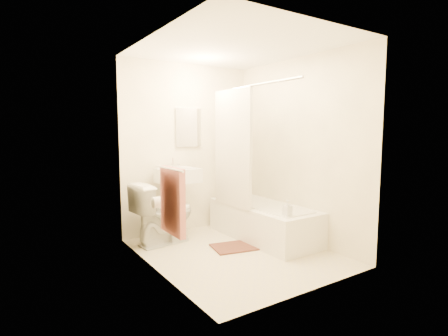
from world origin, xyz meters
TOP-DOWN VIEW (x-y plane):
  - floor at (0.00, 0.00)m, footprint 2.40×2.40m
  - ceiling at (0.00, 0.00)m, footprint 2.40×2.40m
  - wall_back at (0.00, 1.20)m, footprint 2.00×0.02m
  - wall_left at (-1.00, 0.00)m, footprint 0.02×2.40m
  - wall_right at (1.00, 0.00)m, footprint 0.02×2.40m
  - mirror at (0.00, 1.18)m, footprint 0.40×0.03m
  - curtain_rod at (0.30, 0.10)m, footprint 0.03×1.70m
  - shower_curtain at (0.30, 0.50)m, footprint 0.04×0.80m
  - towel_bar at (-0.96, -0.25)m, footprint 0.02×0.60m
  - towel at (-0.93, -0.25)m, footprint 0.06×0.45m
  - toilet_paper at (-0.93, 0.12)m, footprint 0.11×0.12m
  - toilet at (-0.57, 0.80)m, footprint 0.86×0.55m
  - sink at (-0.30, 0.95)m, footprint 0.55×0.44m
  - bathtub at (0.64, 0.26)m, footprint 0.71×1.62m
  - bath_mat at (0.09, 0.14)m, footprint 0.62×0.51m
  - soap_bottle at (0.48, -0.37)m, footprint 0.09×0.09m
  - scrub_brush at (0.71, 0.87)m, footprint 0.12×0.20m

SIDE VIEW (x-z plane):
  - floor at x=0.00m, z-range 0.00..0.00m
  - bath_mat at x=0.09m, z-range 0.00..0.02m
  - bathtub at x=0.64m, z-range 0.00..0.46m
  - toilet at x=-0.57m, z-range 0.00..0.79m
  - scrub_brush at x=0.71m, z-range 0.46..0.50m
  - sink at x=-0.30m, z-range 0.00..1.03m
  - soap_bottle at x=0.48m, z-range 0.46..0.65m
  - toilet_paper at x=-0.93m, z-range 0.64..0.76m
  - towel at x=-0.93m, z-range 0.45..1.11m
  - towel_bar at x=-0.96m, z-range 1.09..1.11m
  - wall_back at x=0.00m, z-range 0.00..2.40m
  - wall_left at x=-1.00m, z-range 0.00..2.40m
  - wall_right at x=1.00m, z-range 0.00..2.40m
  - shower_curtain at x=0.30m, z-range 0.44..2.00m
  - mirror at x=0.00m, z-range 1.23..1.77m
  - curtain_rod at x=0.30m, z-range 1.98..2.02m
  - ceiling at x=0.00m, z-range 2.40..2.40m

